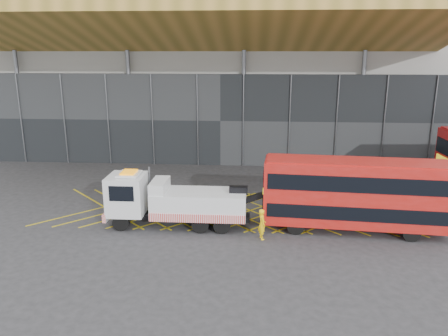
{
  "coord_description": "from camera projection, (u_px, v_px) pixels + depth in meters",
  "views": [
    {
      "loc": [
        4.93,
        -26.46,
        9.99
      ],
      "look_at": [
        3.0,
        1.5,
        2.4
      ],
      "focal_mm": 35.0,
      "sensor_mm": 36.0,
      "label": 1
    }
  ],
  "objects": [
    {
      "name": "bus_towed",
      "position": [
        355.0,
        192.0,
        24.39
      ],
      "size": [
        10.31,
        3.19,
        4.13
      ],
      "rotation": [
        0.0,
        0.0,
        -0.08
      ],
      "color": "#AD140F",
      "rests_on": "ground_plane"
    },
    {
      "name": "recovery_truck",
      "position": [
        172.0,
        201.0,
        25.29
      ],
      "size": [
        9.52,
        2.3,
        3.33
      ],
      "rotation": [
        0.0,
        0.0,
        -0.0
      ],
      "color": "black",
      "rests_on": "ground_plane"
    },
    {
      "name": "ground_plane",
      "position": [
        177.0,
        209.0,
        28.42
      ],
      "size": [
        120.0,
        120.0,
        0.0
      ],
      "primitive_type": "plane",
      "color": "#2B2B2D"
    },
    {
      "name": "worker",
      "position": [
        262.0,
        224.0,
        23.68
      ],
      "size": [
        0.55,
        0.71,
        1.71
      ],
      "primitive_type": "imported",
      "rotation": [
        0.0,
        0.0,
        1.81
      ],
      "color": "yellow",
      "rests_on": "ground_plane"
    },
    {
      "name": "road_markings",
      "position": [
        225.0,
        210.0,
        28.2
      ],
      "size": [
        23.16,
        7.16,
        0.01
      ],
      "color": "gold",
      "rests_on": "ground_plane"
    },
    {
      "name": "construction_building",
      "position": [
        225.0,
        61.0,
        43.66
      ],
      "size": [
        55.0,
        23.97,
        18.0
      ],
      "color": "gray",
      "rests_on": "ground_plane"
    }
  ]
}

